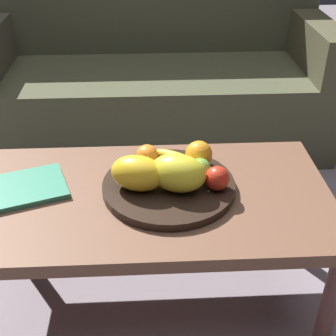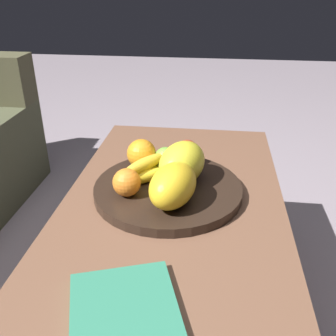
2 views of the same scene
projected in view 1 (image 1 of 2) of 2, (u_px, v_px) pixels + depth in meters
The scene contains 12 objects.
ground_plane at pixel (151, 296), 1.56m from camera, with size 8.00×8.00×0.00m, color gray.
coffee_table at pixel (148, 207), 1.36m from camera, with size 1.06×0.56×0.43m.
couch at pixel (154, 82), 2.37m from camera, with size 1.70×0.70×0.90m.
fruit_bowl at pixel (168, 186), 1.34m from camera, with size 0.38×0.38×0.03m, color black.
melon_large_front at pixel (137, 173), 1.29m from camera, with size 0.15×0.10×0.10m, color yellow.
melon_smaller_beside at pixel (177, 173), 1.28m from camera, with size 0.16×0.11×0.11m, color yellow.
orange_front at pixel (198, 154), 1.39m from camera, with size 0.08×0.08×0.08m, color orange.
orange_left at pixel (146, 156), 1.40m from camera, with size 0.07×0.07×0.07m, color orange.
apple_front at pixel (216, 178), 1.29m from camera, with size 0.07×0.07×0.07m, color red.
apple_left at pixel (199, 169), 1.34m from camera, with size 0.06×0.06×0.06m, color #73AD3C.
banana_bunch at pixel (173, 162), 1.38m from camera, with size 0.15×0.16×0.06m.
magazine at pixel (21, 189), 1.34m from camera, with size 0.25×0.18×0.02m, color #307E60.
Camera 1 is at (0.00, -1.09, 1.21)m, focal length 49.60 mm.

